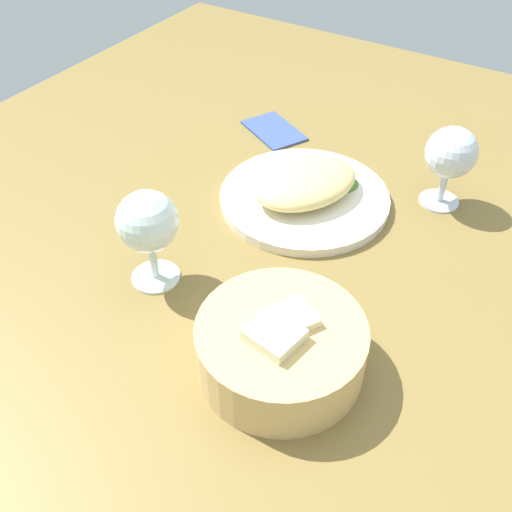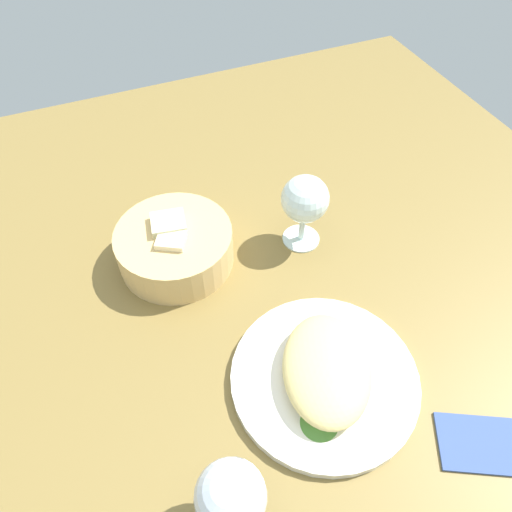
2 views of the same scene
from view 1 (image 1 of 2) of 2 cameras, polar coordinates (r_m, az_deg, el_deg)
name	(u,v)px [view 1 (image 1 of 2)]	position (r cm, az deg, el deg)	size (l,w,h in cm)	color
ground_plane	(315,267)	(77.72, 5.78, -1.09)	(140.00, 140.00, 2.00)	olive
plate	(304,198)	(86.49, 4.72, 5.65)	(24.72, 24.72, 1.40)	white
omelette	(305,183)	(84.91, 4.82, 7.11)	(16.15, 11.30, 4.00)	#E8CF7D
lettuce_garnish	(343,179)	(88.39, 8.46, 7.38)	(4.78, 4.78, 1.57)	#48802F
bread_basket	(281,347)	(62.76, 2.42, -8.80)	(18.09, 18.09, 7.60)	#DAB470
wine_glass_near	(148,225)	(69.90, -10.47, 3.01)	(7.49, 7.49, 12.90)	silver
wine_glass_far	(451,155)	(86.36, 18.39, 9.27)	(7.25, 7.25, 12.07)	silver
folded_napkin	(274,130)	(103.20, 1.75, 12.18)	(11.00, 7.00, 0.80)	#374F8A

